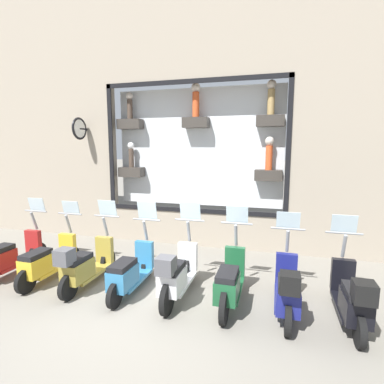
# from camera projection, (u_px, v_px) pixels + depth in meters

# --- Properties ---
(ground_plane) EXTENTS (120.00, 120.00, 0.00)m
(ground_plane) POSITION_uv_depth(u_px,v_px,m) (139.00, 307.00, 5.13)
(ground_plane) COLOR gray
(building_facade) EXTENTS (1.23, 36.00, 9.63)m
(building_facade) POSITION_uv_depth(u_px,v_px,m) (195.00, 63.00, 7.85)
(building_facade) COLOR gray
(building_facade) RESTS_ON ground_plane
(scooter_black_0) EXTENTS (1.79, 0.61, 1.56)m
(scooter_black_0) POSITION_uv_depth(u_px,v_px,m) (352.00, 298.00, 4.53)
(scooter_black_0) COLOR black
(scooter_black_0) RESTS_ON ground_plane
(scooter_navy_1) EXTENTS (1.79, 0.61, 1.55)m
(scooter_navy_1) POSITION_uv_depth(u_px,v_px,m) (287.00, 290.00, 4.79)
(scooter_navy_1) COLOR black
(scooter_navy_1) RESTS_ON ground_plane
(scooter_green_2) EXTENTS (1.81, 0.60, 1.61)m
(scooter_green_2) POSITION_uv_depth(u_px,v_px,m) (230.00, 282.00, 5.11)
(scooter_green_2) COLOR black
(scooter_green_2) RESTS_ON ground_plane
(scooter_white_3) EXTENTS (1.81, 0.60, 1.65)m
(scooter_white_3) POSITION_uv_depth(u_px,v_px,m) (177.00, 274.00, 5.30)
(scooter_white_3) COLOR black
(scooter_white_3) RESTS_ON ground_plane
(scooter_teal_4) EXTENTS (1.79, 0.60, 1.61)m
(scooter_teal_4) POSITION_uv_depth(u_px,v_px,m) (130.00, 271.00, 5.61)
(scooter_teal_4) COLOR black
(scooter_teal_4) RESTS_ON ground_plane
(scooter_olive_5) EXTENTS (1.80, 0.60, 1.59)m
(scooter_olive_5) POSITION_uv_depth(u_px,v_px,m) (85.00, 265.00, 5.80)
(scooter_olive_5) COLOR black
(scooter_olive_5) RESTS_ON ground_plane
(scooter_yellow_6) EXTENTS (1.79, 0.61, 1.53)m
(scooter_yellow_6) POSITION_uv_depth(u_px,v_px,m) (47.00, 261.00, 6.11)
(scooter_yellow_6) COLOR black
(scooter_yellow_6) RESTS_ON ground_plane
(scooter_red_7) EXTENTS (1.80, 0.61, 1.55)m
(scooter_red_7) POSITION_uv_depth(u_px,v_px,m) (10.00, 256.00, 6.37)
(scooter_red_7) COLOR black
(scooter_red_7) RESTS_ON ground_plane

